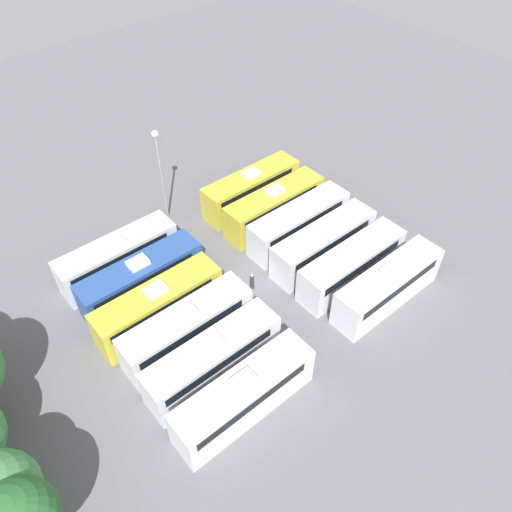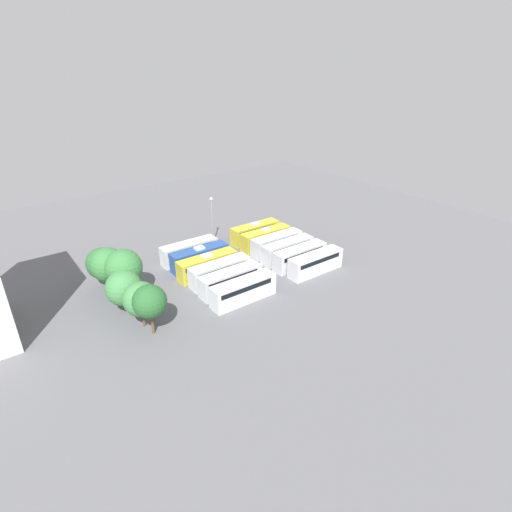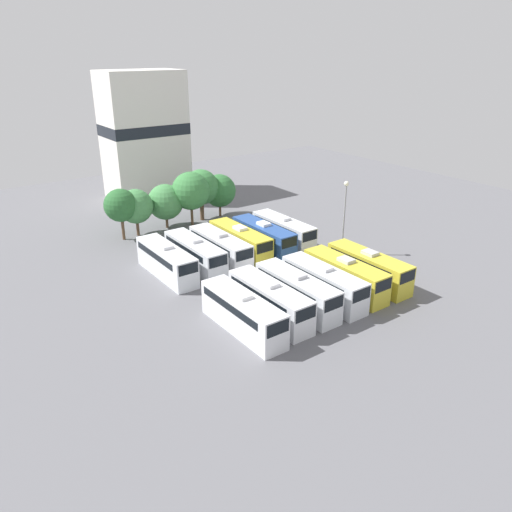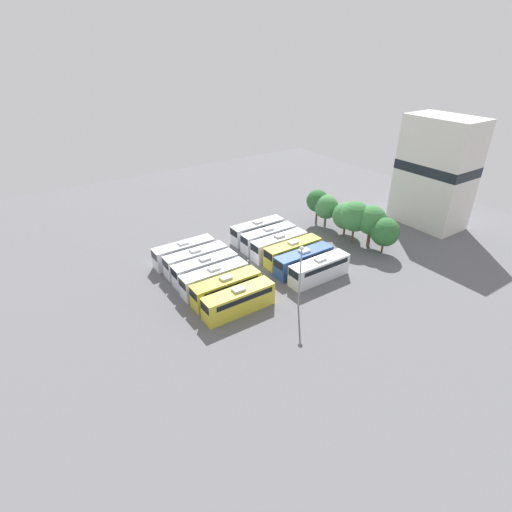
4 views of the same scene
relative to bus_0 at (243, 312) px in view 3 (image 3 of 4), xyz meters
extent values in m
plane|color=slate|center=(8.24, 7.40, -1.85)|extent=(116.62, 116.62, 0.00)
cube|color=silver|center=(0.00, -0.03, -0.17)|extent=(2.59, 10.13, 3.37)
cube|color=black|center=(0.00, 0.22, 0.80)|extent=(2.63, 8.61, 0.74)
cube|color=black|center=(0.00, -5.08, 0.78)|extent=(2.28, 0.08, 1.18)
cube|color=white|center=(0.00, -0.03, 1.69)|extent=(1.20, 1.60, 0.35)
cube|color=silver|center=(3.39, 0.41, -0.17)|extent=(2.59, 10.13, 3.37)
cube|color=black|center=(3.39, 0.66, 0.80)|extent=(2.63, 8.61, 0.74)
cube|color=black|center=(3.39, -4.64, 0.78)|extent=(2.28, 0.08, 1.18)
cube|color=silver|center=(3.39, 0.41, 1.69)|extent=(1.20, 1.60, 0.35)
cube|color=silver|center=(6.67, 0.35, -0.17)|extent=(2.59, 10.13, 3.37)
cube|color=black|center=(6.67, 0.61, 0.80)|extent=(2.63, 8.61, 0.74)
cube|color=black|center=(6.67, -4.70, 0.78)|extent=(2.28, 0.08, 1.18)
cube|color=#B2B2B7|center=(6.67, 0.35, 1.69)|extent=(1.20, 1.60, 0.35)
cube|color=silver|center=(9.96, 0.12, -0.17)|extent=(2.59, 10.13, 3.37)
cube|color=black|center=(9.96, 0.37, 0.80)|extent=(2.63, 8.61, 0.74)
cube|color=black|center=(9.96, -4.93, 0.78)|extent=(2.28, 0.08, 1.18)
cube|color=silver|center=(9.96, 0.12, 1.69)|extent=(1.20, 1.60, 0.35)
cube|color=gold|center=(13.12, 0.23, -0.17)|extent=(2.59, 10.13, 3.37)
cube|color=black|center=(13.12, 0.48, 0.80)|extent=(2.63, 8.61, 0.74)
cube|color=black|center=(13.12, -4.83, 0.78)|extent=(2.28, 0.08, 1.18)
cube|color=#B2B2B7|center=(13.12, 0.23, 1.69)|extent=(1.20, 1.60, 0.35)
cube|color=gold|center=(16.59, 0.12, -0.17)|extent=(2.59, 10.13, 3.37)
cube|color=black|center=(16.59, 0.38, 0.80)|extent=(2.63, 8.61, 0.74)
cube|color=black|center=(16.59, -4.93, 0.78)|extent=(2.28, 0.08, 1.18)
cube|color=#B2B2B7|center=(16.59, 0.12, 1.69)|extent=(1.20, 1.60, 0.35)
cube|color=silver|center=(-0.18, 14.65, -0.17)|extent=(2.59, 10.13, 3.37)
cube|color=black|center=(-0.18, 14.90, 0.80)|extent=(2.63, 8.61, 0.74)
cube|color=black|center=(-0.18, 9.59, 0.78)|extent=(2.28, 0.08, 1.18)
cube|color=silver|center=(-0.18, 14.65, 1.69)|extent=(1.20, 1.60, 0.35)
cube|color=silver|center=(3.37, 14.51, -0.17)|extent=(2.59, 10.13, 3.37)
cube|color=black|center=(3.37, 14.77, 0.80)|extent=(2.63, 8.61, 0.74)
cube|color=black|center=(3.37, 9.46, 0.78)|extent=(2.28, 0.08, 1.18)
cube|color=silver|center=(3.37, 14.51, 1.69)|extent=(1.20, 1.60, 0.35)
cube|color=silver|center=(6.69, 14.37, -0.17)|extent=(2.59, 10.13, 3.37)
cube|color=black|center=(6.69, 14.62, 0.80)|extent=(2.63, 8.61, 0.74)
cube|color=black|center=(6.69, 9.31, 0.78)|extent=(2.28, 0.08, 1.18)
cube|color=#B2B2B7|center=(6.69, 14.37, 1.69)|extent=(1.20, 1.60, 0.35)
cube|color=gold|center=(9.83, 14.80, -0.17)|extent=(2.59, 10.13, 3.37)
cube|color=black|center=(9.83, 15.05, 0.80)|extent=(2.63, 8.61, 0.74)
cube|color=black|center=(9.83, 9.75, 0.78)|extent=(2.28, 0.08, 1.18)
cube|color=white|center=(9.83, 14.80, 1.69)|extent=(1.20, 1.60, 0.35)
cube|color=#284C93|center=(13.10, 14.37, -0.17)|extent=(2.59, 10.13, 3.37)
cube|color=black|center=(13.10, 14.62, 0.80)|extent=(2.63, 8.61, 0.74)
cube|color=black|center=(13.10, 9.31, 0.78)|extent=(2.28, 0.08, 1.18)
cube|color=white|center=(13.10, 14.37, 1.69)|extent=(1.20, 1.60, 0.35)
cube|color=silver|center=(16.47, 14.58, -0.17)|extent=(2.59, 10.13, 3.37)
cube|color=black|center=(16.47, 14.83, 0.80)|extent=(2.63, 8.61, 0.74)
cube|color=black|center=(16.47, 9.53, 0.78)|extent=(2.28, 0.08, 1.18)
cube|color=silver|center=(16.47, 14.58, 1.69)|extent=(1.20, 1.60, 0.35)
cylinder|color=#333338|center=(7.87, 7.29, -1.14)|extent=(0.36, 0.36, 1.43)
sphere|color=tan|center=(7.87, 7.29, -0.30)|extent=(0.24, 0.24, 0.24)
cylinder|color=gray|center=(20.12, 7.58, 2.56)|extent=(0.20, 0.20, 8.81)
sphere|color=#EAE5C6|center=(20.12, 7.58, 7.15)|extent=(0.60, 0.60, 0.60)
cylinder|color=brown|center=(0.32, 28.45, -0.24)|extent=(0.39, 0.39, 3.22)
sphere|color=#28602D|center=(0.32, 28.45, 2.89)|extent=(4.34, 4.34, 4.34)
cylinder|color=brown|center=(2.50, 28.78, -0.60)|extent=(0.40, 0.40, 2.51)
sphere|color=#428447|center=(2.50, 28.78, 2.27)|extent=(4.62, 4.62, 4.62)
cylinder|color=brown|center=(7.16, 29.37, -0.83)|extent=(0.38, 0.38, 2.03)
sphere|color=#428447|center=(7.16, 29.37, 1.93)|extent=(5.00, 5.00, 5.00)
cylinder|color=brown|center=(10.49, 28.01, -0.22)|extent=(0.37, 0.37, 3.27)
sphere|color=#387A3D|center=(10.49, 28.01, 3.29)|extent=(5.36, 5.36, 5.36)
cylinder|color=brown|center=(12.98, 29.44, -0.25)|extent=(0.60, 0.60, 3.20)
sphere|color=#387A3D|center=(12.98, 29.44, 3.14)|extent=(5.13, 5.13, 5.13)
cylinder|color=brown|center=(16.11, 29.43, -0.73)|extent=(0.36, 0.36, 2.25)
sphere|color=#2D6B33|center=(16.11, 29.43, 2.11)|extent=(4.89, 4.89, 4.89)
cube|color=silver|center=(12.41, 46.66, 8.39)|extent=(12.92, 8.10, 20.48)
cube|color=black|center=(12.41, 46.66, 9.42)|extent=(12.98, 8.16, 1.80)
camera|label=1|loc=(-13.43, 24.79, 28.95)|focal=35.00mm
camera|label=2|loc=(-41.39, 42.92, 29.45)|focal=28.00mm
camera|label=3|loc=(-22.08, -32.43, 21.88)|focal=35.00mm
camera|label=4|loc=(54.12, -22.57, 30.66)|focal=28.00mm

